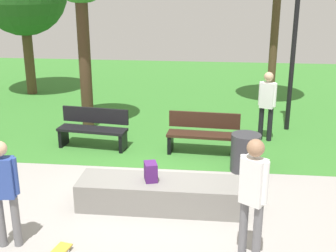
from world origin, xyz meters
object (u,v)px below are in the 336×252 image
park_bench_by_oak (93,127)px  trash_bin (245,153)px  skater_watching (4,187)px  park_bench_far_right (203,133)px  backpack_on_ledge (151,172)px  pedestrian_with_backpack (267,100)px  lamp_post (296,25)px  skater_performing_trick (253,191)px  concrete_ledge (160,194)px

park_bench_by_oak → trash_bin: park_bench_by_oak is taller
skater_watching → park_bench_far_right: 4.85m
backpack_on_ledge → skater_watching: bearing=-69.9°
trash_bin → pedestrian_with_backpack: pedestrian_with_backpack is taller
lamp_post → backpack_on_ledge: bearing=-123.0°
lamp_post → trash_bin: size_ratio=5.66×
skater_performing_trick → park_bench_far_right: bearing=101.1°
concrete_ledge → park_bench_by_oak: (-1.90, 2.70, 0.24)m
backpack_on_ledge → trash_bin: size_ratio=0.41×
park_bench_by_oak → lamp_post: (4.66, 1.82, 2.19)m
concrete_ledge → trash_bin: (1.52, 1.71, 0.15)m
park_bench_by_oak → trash_bin: bearing=-16.1°
trash_bin → lamp_post: bearing=66.1°
pedestrian_with_backpack → skater_watching: bearing=-129.5°
park_bench_far_right → park_bench_by_oak: bearing=178.0°
backpack_on_ledge → park_bench_by_oak: park_bench_by_oak is taller
skater_performing_trick → skater_watching: 3.46m
pedestrian_with_backpack → concrete_ledge: bearing=-120.2°
skater_watching → park_bench_by_oak: 4.13m
backpack_on_ledge → concrete_ledge: bearing=72.0°
lamp_post → concrete_ledge: bearing=-121.5°
park_bench_by_oak → pedestrian_with_backpack: size_ratio=0.98×
concrete_ledge → pedestrian_with_backpack: bearing=59.8°
pedestrian_with_backpack → skater_performing_trick: bearing=-98.0°
concrete_ledge → park_bench_far_right: park_bench_far_right is taller
concrete_ledge → lamp_post: (2.76, 4.51, 2.43)m
skater_watching → skater_performing_trick: bearing=0.8°
backpack_on_ledge → trash_bin: (1.69, 1.71, -0.26)m
park_bench_by_oak → pedestrian_with_backpack: bearing=13.2°
park_bench_far_right → pedestrian_with_backpack: pedestrian_with_backpack is taller
skater_performing_trick → park_bench_by_oak: skater_performing_trick is taller
concrete_ledge → pedestrian_with_backpack: pedestrian_with_backpack is taller
backpack_on_ledge → pedestrian_with_backpack: size_ratio=0.19×
skater_performing_trick → lamp_post: (1.35, 5.86, 1.62)m
skater_performing_trick → skater_watching: size_ratio=1.09×
lamp_post → skater_performing_trick: bearing=-102.9°
backpack_on_ledge → park_bench_far_right: park_bench_far_right is taller
backpack_on_ledge → lamp_post: (2.93, 4.51, 2.02)m
skater_watching → pedestrian_with_backpack: size_ratio=0.97×
skater_performing_trick → trash_bin: skater_performing_trick is taller
backpack_on_ledge → skater_performing_trick: skater_performing_trick is taller
skater_watching → pedestrian_with_backpack: 6.53m
backpack_on_ledge → trash_bin: 2.41m
skater_performing_trick → pedestrian_with_backpack: (0.70, 4.99, -0.04)m
concrete_ledge → skater_performing_trick: size_ratio=1.58×
lamp_post → pedestrian_with_backpack: (-0.65, -0.87, -1.66)m
concrete_ledge → park_bench_far_right: bearing=76.1°
concrete_ledge → backpack_on_ledge: backpack_on_ledge is taller
pedestrian_with_backpack → trash_bin: bearing=-107.1°
concrete_ledge → skater_watching: skater_watching is taller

